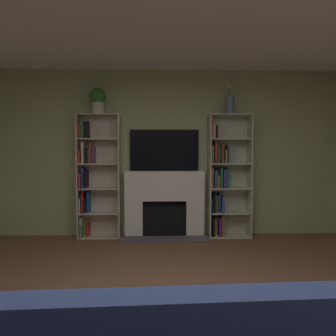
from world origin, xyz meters
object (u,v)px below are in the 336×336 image
Objects in this scene: fireplace at (164,202)px; bookshelf_right at (224,179)px; bookshelf_left at (95,176)px; potted_plant at (98,99)px; vase_with_flowers at (230,105)px; coffee_table at (186,325)px; tv at (164,150)px.

bookshelf_right is (0.95, -0.01, 0.37)m from fireplace.
fireplace is at bearing -0.40° from bookshelf_left.
bookshelf_left is 4.87× the size of potted_plant.
bookshelf_left is at bearing 178.56° from vase_with_flowers.
fireplace is at bearing 2.53° from potted_plant.
potted_plant is at bearing 179.99° from vase_with_flowers.
vase_with_flowers is (2.14, -0.05, 1.12)m from bookshelf_left.
fireplace is at bearing 90.76° from coffee_table.
bookshelf_right is (2.06, -0.02, -0.06)m from bookshelf_left.
tv is at bearing 3.44° from bookshelf_left.
coffee_table is at bearing -72.67° from potted_plant.
fireplace is at bearing -90.00° from tv.
bookshelf_right is 3.65m from coffee_table.
vase_with_flowers is at bearing -0.01° from potted_plant.
coffee_table is at bearing -71.81° from bookshelf_left.
vase_with_flowers is at bearing -2.55° from fireplace.
coffee_table is (0.05, -3.50, -0.17)m from fireplace.
tv is 1.06m from bookshelf_right.
fireplace reaches higher than coffee_table.
coffee_table is at bearing -104.55° from bookshelf_right.
bookshelf_right is at bearing -0.78° from fireplace.
fireplace is 0.84m from tv.
tv is 0.56× the size of bookshelf_right.
potted_plant reaches higher than tv.
tv is 0.56× the size of bookshelf_left.
fireplace is 1.24× the size of tv.
bookshelf_left is 1.00× the size of bookshelf_right.
vase_with_flowers is at bearing -22.72° from bookshelf_right.
fireplace is 2.93× the size of vase_with_flowers.
bookshelf_left and bookshelf_right have the same top height.
bookshelf_right is 1.18m from vase_with_flowers.
bookshelf_left is (-1.11, 0.01, 0.43)m from fireplace.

